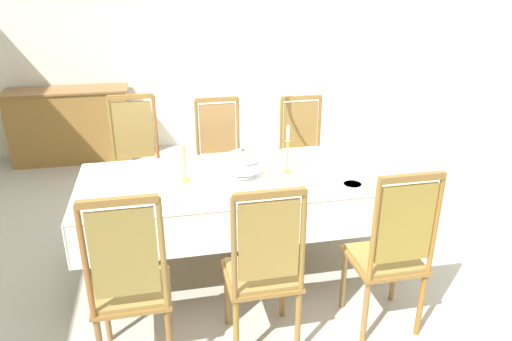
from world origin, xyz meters
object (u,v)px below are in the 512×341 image
spoon_secondary (366,185)px  dining_table (238,186)px  chair_south_b (264,267)px  bowl_near_left (233,156)px  bowl_far_left (164,203)px  bowl_far_right (312,187)px  spoon_primary (245,156)px  candlestick_east (288,154)px  candlestick_west (184,161)px  chair_north_b (220,158)px  bowl_near_right (352,186)px  chair_north_c (303,153)px  chair_south_a (130,282)px  soup_tureen (243,163)px  chair_north_a (136,162)px  sideboard (71,125)px  chair_south_c (391,251)px

spoon_secondary → dining_table: bearing=175.6°
chair_south_b → bowl_near_left: bearing=88.2°
chair_south_b → bowl_far_left: (-0.55, 0.55, 0.22)m
bowl_far_left → bowl_far_right: 1.03m
spoon_primary → candlestick_east: bearing=-51.3°
candlestick_west → chair_north_b: bearing=67.5°
bowl_near_right → spoon_primary: 1.01m
chair_north_b → bowl_far_left: size_ratio=7.06×
chair_north_c → chair_north_b: bearing=-0.1°
chair_south_a → candlestick_east: chair_south_a is taller
bowl_near_left → soup_tureen: bearing=-88.6°
chair_south_a → bowl_near_left: chair_south_a is taller
soup_tureen → bowl_far_left: size_ratio=1.77×
chair_north_a → candlestick_west: size_ratio=3.11×
chair_north_c → bowl_near_left: 0.96m
spoon_primary → candlestick_west: bearing=-132.9°
chair_north_a → bowl_far_right: 1.78m
chair_north_c → sideboard: size_ratio=0.77×
chair_south_c → chair_north_c: bearing=90.0°
candlestick_west → bowl_near_right: (1.15, -0.37, -0.14)m
bowl_far_right → candlestick_east: bearing=104.6°
chair_north_c → dining_table: bearing=48.5°
chair_south_c → soup_tureen: bearing=129.8°
chair_north_a → candlestick_east: chair_north_a is taller
candlestick_east → spoon_secondary: candlestick_east is taller
chair_north_b → bowl_near_right: (0.77, -1.29, 0.22)m
chair_south_a → candlestick_west: bearing=67.2°
chair_south_b → sideboard: (-1.60, 3.67, -0.13)m
chair_north_a → chair_south_a: bearing=90.0°
candlestick_east → bowl_far_right: bearing=-75.4°
chair_south_a → bowl_near_left: (0.81, 1.32, 0.20)m
bowl_far_left → spoon_primary: (0.69, 0.79, -0.02)m
bowl_near_left → bowl_near_right: bowl_near_right is taller
dining_table → sideboard: bearing=120.3°
dining_table → bowl_near_right: 0.86m
chair_south_b → chair_north_b: chair_south_b is taller
dining_table → bowl_far_left: size_ratio=14.50×
chair_south_c → chair_south_a: bearing=-180.0°
candlestick_west → candlestick_east: candlestick_west is taller
chair_north_a → bowl_far_left: size_ratio=7.46×
chair_south_b → spoon_secondary: (0.89, 0.57, 0.20)m
bowl_near_left → spoon_primary: bowl_near_left is taller
chair_south_b → candlestick_west: bearing=112.5°
chair_north_c → candlestick_west: 1.55m
bowl_near_left → bowl_near_right: bearing=-46.3°
bowl_near_right → spoon_secondary: bearing=12.4°
chair_north_c → candlestick_west: bearing=37.4°
soup_tureen → spoon_secondary: soup_tureen is taller
chair_south_b → chair_south_c: chair_south_c is taller
chair_south_c → bowl_near_left: bearing=120.6°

